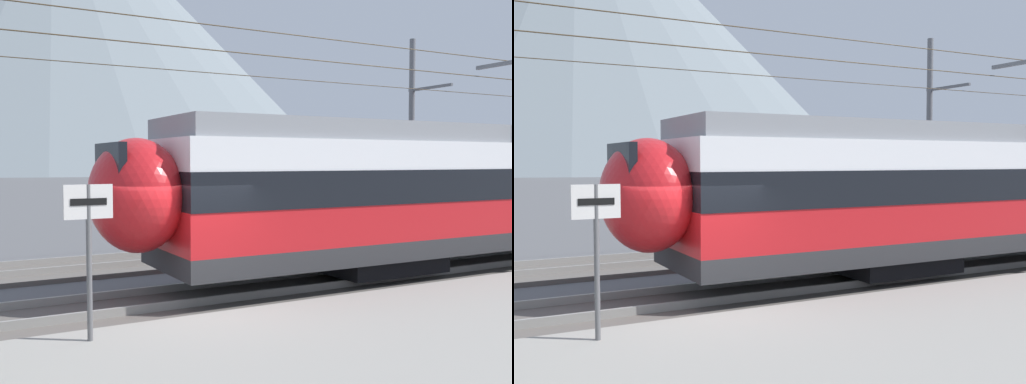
{
  "view_description": "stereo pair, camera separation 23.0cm",
  "coord_description": "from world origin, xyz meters",
  "views": [
    {
      "loc": [
        -4.02,
        -9.84,
        2.96
      ],
      "look_at": [
        3.38,
        3.65,
        2.13
      ],
      "focal_mm": 41.38,
      "sensor_mm": 36.0,
      "label": 1
    },
    {
      "loc": [
        -3.82,
        -9.95,
        2.96
      ],
      "look_at": [
        3.38,
        3.65,
        2.13
      ],
      "focal_mm": 41.38,
      "sensor_mm": 36.0,
      "label": 2
    }
  ],
  "objects": [
    {
      "name": "track_near",
      "position": [
        0.0,
        1.37,
        0.07
      ],
      "size": [
        120.0,
        3.0,
        0.28
      ],
      "color": "#5B5651",
      "rests_on": "ground"
    },
    {
      "name": "mountain_central_peak",
      "position": [
        31.0,
        184.55,
        46.0
      ],
      "size": [
        177.67,
        177.67,
        91.99
      ],
      "primitive_type": "cone",
      "color": "slate",
      "rests_on": "ground"
    },
    {
      "name": "ground_plane",
      "position": [
        0.0,
        0.0,
        0.0
      ],
      "size": [
        400.0,
        400.0,
        0.0
      ],
      "primitive_type": "plane",
      "color": "#565659"
    },
    {
      "name": "track_far",
      "position": [
        0.0,
        6.23,
        0.07
      ],
      "size": [
        120.0,
        3.0,
        0.28
      ],
      "color": "#5B5651",
      "rests_on": "ground"
    },
    {
      "name": "platform_sign",
      "position": [
        -2.07,
        -1.23,
        2.0
      ],
      "size": [
        0.7,
        0.08,
        2.29
      ],
      "color": "#59595B",
      "rests_on": "platform_slab"
    },
    {
      "name": "catenary_mast_far_side",
      "position": [
        13.08,
        8.05,
        4.09
      ],
      "size": [
        42.39,
        2.25,
        7.85
      ],
      "color": "slate",
      "rests_on": "ground"
    }
  ]
}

